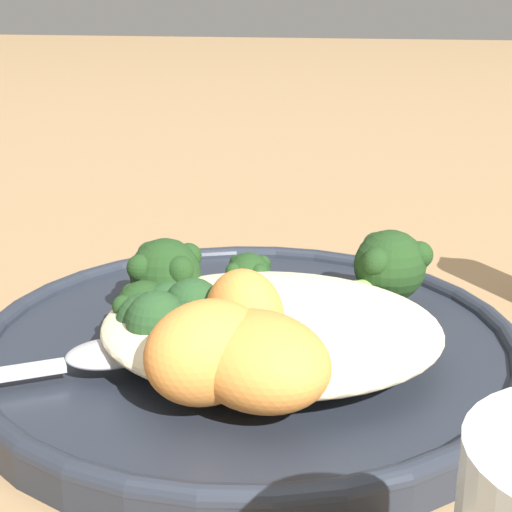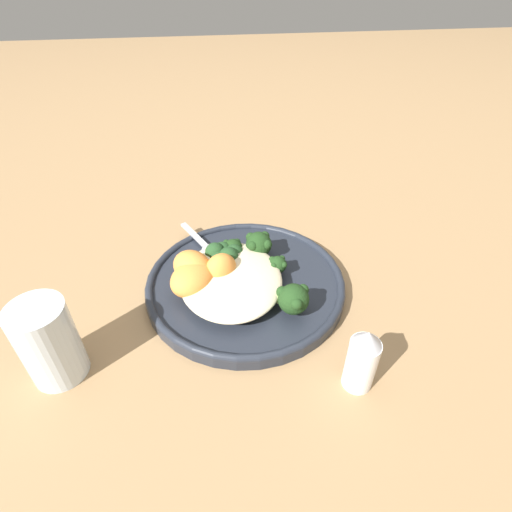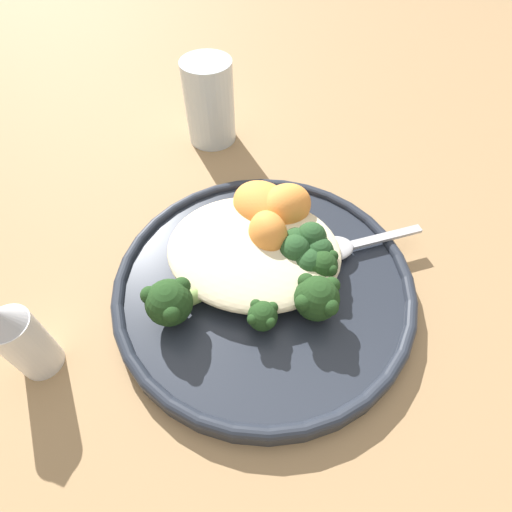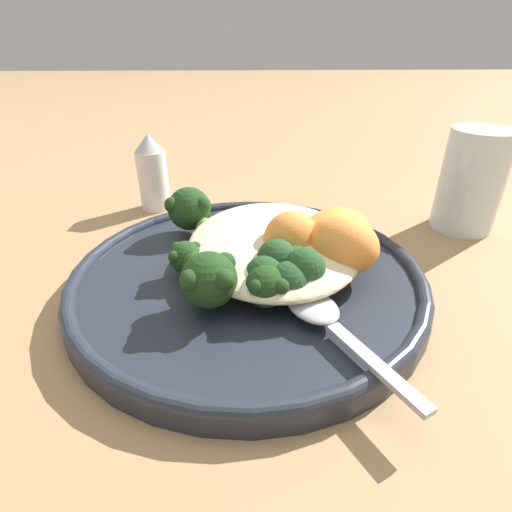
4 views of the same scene
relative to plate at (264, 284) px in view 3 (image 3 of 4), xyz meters
name	(u,v)px [view 3 (image 3 of 4)]	position (x,y,z in m)	size (l,w,h in m)	color
ground_plane	(252,278)	(-0.01, 0.01, -0.01)	(4.00, 4.00, 0.00)	#9E7A51
plate	(264,284)	(0.00, 0.00, 0.00)	(0.29, 0.29, 0.02)	#232833
quinoa_mound	(254,250)	(-0.01, 0.02, 0.02)	(0.17, 0.14, 0.03)	beige
broccoli_stalk_0	(186,295)	(-0.06, -0.04, 0.03)	(0.10, 0.10, 0.04)	#8EB25B
broccoli_stalk_1	(260,296)	(0.00, -0.03, 0.02)	(0.04, 0.10, 0.03)	#8EB25B
broccoli_stalk_2	(309,293)	(0.04, -0.02, 0.03)	(0.10, 0.08, 0.04)	#8EB25B
broccoli_stalk_3	(307,264)	(0.04, 0.01, 0.02)	(0.08, 0.03, 0.03)	#8EB25B
sweet_potato_chunk_0	(268,234)	(0.00, 0.03, 0.03)	(0.05, 0.04, 0.05)	orange
sweet_potato_chunk_1	(284,207)	(0.01, 0.07, 0.03)	(0.06, 0.05, 0.05)	orange
sweet_potato_chunk_2	(258,205)	(-0.02, 0.07, 0.03)	(0.07, 0.06, 0.04)	orange
kale_tuft	(306,248)	(0.04, 0.03, 0.03)	(0.05, 0.05, 0.04)	#234723
spoon	(343,246)	(0.07, 0.05, 0.01)	(0.12, 0.07, 0.01)	#B7B7BC
water_glass	(209,102)	(-0.11, 0.24, 0.04)	(0.06, 0.06, 0.11)	silver
salt_shaker	(22,339)	(-0.18, -0.11, 0.03)	(0.04, 0.04, 0.09)	white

